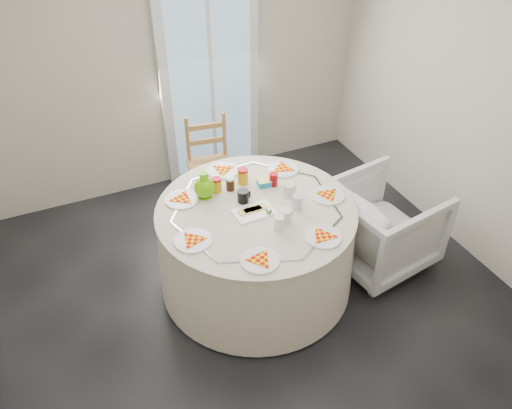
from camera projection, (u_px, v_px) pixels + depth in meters
name	position (u px, v px, depth m)	size (l,w,h in m)	color
floor	(255.00, 306.00, 3.94)	(4.00, 4.00, 0.00)	black
wall_back	(166.00, 61.00, 4.62)	(4.00, 0.02, 2.60)	#BCB5A3
wall_right	(492.00, 109.00, 3.82)	(0.02, 4.00, 2.60)	#BCB5A3
glass_door	(210.00, 81.00, 4.86)	(1.00, 0.08, 2.10)	silver
table	(256.00, 248.00, 3.93)	(1.54, 1.54, 0.78)	beige
wooden_chair	(211.00, 165.00, 4.72)	(0.41, 0.39, 0.92)	#A57C3B
armchair	(381.00, 223.00, 4.15)	(0.80, 0.75, 0.82)	silver
place_settings	(256.00, 208.00, 3.69)	(1.40, 1.40, 0.03)	silver
jar_cluster	(244.00, 183.00, 3.86)	(0.50, 0.25, 0.15)	#9F561F
butter_tub	(266.00, 183.00, 3.93)	(0.14, 0.10, 0.05)	#1685B4
green_pitcher	(204.00, 185.00, 3.75)	(0.16, 0.16, 0.21)	#5FB602
cheese_platter	(254.00, 212.00, 3.65)	(0.30, 0.19, 0.04)	silver
mugs_glasses	(272.00, 199.00, 3.71)	(0.65, 0.65, 0.12)	gray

